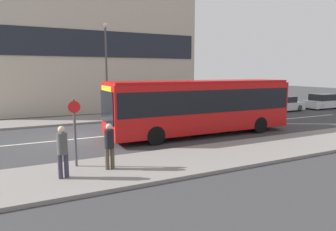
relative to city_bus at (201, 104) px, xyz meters
The scene contains 12 objects.
ground_plane 6.97m from the city_bus, 163.22° to the left, with size 120.00×120.00×0.00m, color #3A3A3D.
sidewalk_near 7.95m from the city_bus, 146.28° to the right, with size 44.00×3.50×0.13m.
sidewalk_far 10.57m from the city_bus, 128.21° to the left, with size 44.00×3.50×0.13m.
lane_centerline 6.97m from the city_bus, 163.22° to the left, with size 41.80×0.16×0.01m.
city_bus is the anchor object (origin of this frame).
parked_car_0 9.00m from the city_bus, 35.24° to the left, with size 4.46×1.75×1.42m.
parked_car_1 13.58m from the city_bus, 23.84° to the left, with size 3.93×1.78×1.36m.
parked_car_2 18.46m from the city_bus, 16.30° to the left, with size 4.53×1.80×1.45m.
pedestrian_near_stop 9.29m from the city_bus, 151.43° to the right, with size 0.35×0.34×1.75m.
pedestrian_down_pavement 7.77m from the city_bus, 147.21° to the right, with size 0.35×0.34×1.67m.
bus_stop_sign 8.25m from the city_bus, 156.15° to the right, with size 0.44×0.12×2.50m.
street_lamp 8.35m from the city_bus, 116.83° to the left, with size 0.36×0.36×6.92m.
Camera 1 is at (-2.77, -16.47, 3.63)m, focal length 32.00 mm.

